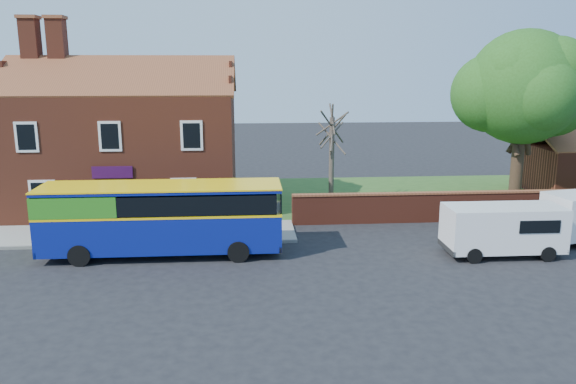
{
  "coord_description": "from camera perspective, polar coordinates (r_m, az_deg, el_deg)",
  "views": [
    {
      "loc": [
        -0.35,
        -20.74,
        7.98
      ],
      "look_at": [
        1.64,
        5.0,
        2.18
      ],
      "focal_mm": 35.0,
      "sensor_mm": 36.0,
      "label": 1
    }
  ],
  "objects": [
    {
      "name": "pavement",
      "position": [
        28.44,
        -17.8,
        -4.14
      ],
      "size": [
        18.0,
        3.5,
        0.12
      ],
      "primitive_type": "cube",
      "color": "gray",
      "rests_on": "ground"
    },
    {
      "name": "bus",
      "position": [
        24.62,
        -13.41,
        -2.35
      ],
      "size": [
        10.14,
        2.65,
        3.09
      ],
      "rotation": [
        0.0,
        0.0,
        -0.0
      ],
      "color": "navy",
      "rests_on": "ground"
    },
    {
      "name": "large_tree",
      "position": [
        35.6,
        22.81,
        9.46
      ],
      "size": [
        8.26,
        6.54,
        10.08
      ],
      "color": "black",
      "rests_on": "ground"
    },
    {
      "name": "ground",
      "position": [
        22.23,
        -3.26,
        -8.41
      ],
      "size": [
        120.0,
        120.0,
        0.0
      ],
      "primitive_type": "plane",
      "color": "black",
      "rests_on": "ground"
    },
    {
      "name": "van_near",
      "position": [
        25.78,
        21.03,
        -3.43
      ],
      "size": [
        4.96,
        2.1,
        2.17
      ],
      "rotation": [
        0.0,
        0.0,
        -0.01
      ],
      "color": "white",
      "rests_on": "ground"
    },
    {
      "name": "grass_strip",
      "position": [
        37.15,
        16.76,
        -0.26
      ],
      "size": [
        26.0,
        12.0,
        0.04
      ],
      "primitive_type": "cube",
      "color": "#426B28",
      "rests_on": "ground"
    },
    {
      "name": "bare_tree",
      "position": [
        32.49,
        4.45,
        3.6
      ],
      "size": [
        2.11,
        2.51,
        5.63
      ],
      "color": "#4C4238",
      "rests_on": "ground"
    },
    {
      "name": "boundary_wall",
      "position": [
        31.61,
        20.7,
        -1.28
      ],
      "size": [
        22.0,
        0.38,
        1.6
      ],
      "color": "maroon",
      "rests_on": "ground"
    },
    {
      "name": "kerb",
      "position": [
        26.82,
        -18.64,
        -5.19
      ],
      "size": [
        18.0,
        0.15,
        0.14
      ],
      "primitive_type": "cube",
      "color": "slate",
      "rests_on": "ground"
    },
    {
      "name": "shop_building",
      "position": [
        33.24,
        -16.0,
        4.27
      ],
      "size": [
        12.3,
        8.13,
        10.5
      ],
      "color": "brown",
      "rests_on": "ground"
    }
  ]
}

